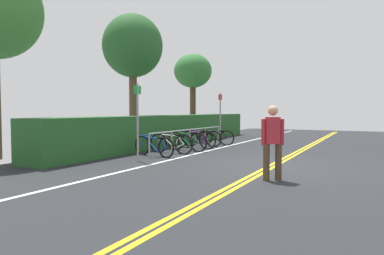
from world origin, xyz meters
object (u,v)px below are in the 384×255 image
at_px(bicycle_5, 216,137).
at_px(bike_rack, 190,134).
at_px(bicycle_1, 171,143).
at_px(tree_far_right, 193,72).
at_px(bicycle_2, 187,141).
at_px(bicycle_4, 202,138).
at_px(bicycle_3, 196,139).
at_px(pedestrian, 273,138).
at_px(bicycle_0, 154,146).
at_px(sign_post_near, 138,115).
at_px(tree_mid, 133,47).
at_px(sign_post_far, 220,113).

bearing_deg(bicycle_5, bike_rack, 176.51).
relative_size(bicycle_1, tree_far_right, 0.35).
bearing_deg(bicycle_2, bicycle_4, 7.25).
height_order(bicycle_2, bicycle_5, bicycle_2).
distance_m(bicycle_3, pedestrian, 6.47).
bearing_deg(bicycle_0, pedestrian, -115.49).
xyz_separation_m(bike_rack, bicycle_4, (1.26, 0.13, -0.24)).
bearing_deg(bicycle_0, sign_post_near, -168.71).
bearing_deg(bicycle_2, tree_far_right, 26.14).
bearing_deg(pedestrian, bicycle_3, 41.49).
bearing_deg(bicycle_0, bike_rack, -3.01).
xyz_separation_m(bike_rack, bicycle_5, (2.12, -0.13, -0.25)).
relative_size(bike_rack, bicycle_3, 3.16).
distance_m(bicycle_1, bicycle_5, 3.45).
distance_m(bike_rack, bicycle_1, 1.34).
xyz_separation_m(bicycle_1, bicycle_3, (1.78, -0.07, 0.01)).
bearing_deg(bicycle_3, bicycle_0, 176.99).
distance_m(bicycle_0, bicycle_5, 4.39).
height_order(bicycle_3, tree_mid, tree_mid).
bearing_deg(bicycle_5, bicycle_0, 176.75).
xyz_separation_m(bicycle_5, sign_post_near, (-5.55, 0.02, 1.03)).
height_order(sign_post_near, tree_far_right, tree_far_right).
bearing_deg(sign_post_near, sign_post_far, 1.44).
height_order(bicycle_2, tree_mid, tree_mid).
relative_size(bicycle_5, pedestrian, 1.04).
relative_size(bicycle_5, sign_post_far, 0.72).
height_order(bike_rack, bicycle_2, bike_rack).
height_order(bicycle_0, sign_post_near, sign_post_near).
bearing_deg(bicycle_4, bike_rack, -174.30).
xyz_separation_m(bicycle_4, bicycle_5, (0.86, -0.26, -0.01)).
distance_m(bike_rack, bicycle_5, 2.14).
relative_size(bicycle_2, bicycle_3, 1.00).
bearing_deg(sign_post_far, pedestrian, -149.47).
xyz_separation_m(tree_mid, tree_far_right, (6.26, 0.31, -0.48)).
distance_m(bicycle_3, tree_mid, 5.12).
distance_m(bicycle_4, bicycle_5, 0.90).
height_order(bicycle_1, tree_far_right, tree_far_right).
bearing_deg(sign_post_far, bicycle_5, -168.41).
relative_size(bike_rack, bicycle_1, 3.15).
relative_size(bike_rack, sign_post_far, 2.41).
bearing_deg(bicycle_2, bicycle_1, 171.18).
bearing_deg(pedestrian, tree_far_right, 34.59).
distance_m(bike_rack, tree_far_right, 8.54).
relative_size(bicycle_3, bicycle_5, 1.05).
bearing_deg(bicycle_4, bicycle_0, -179.88).
bearing_deg(bicycle_0, tree_far_right, 20.40).
bearing_deg(bicycle_0, bicycle_1, -4.27).
height_order(bicycle_2, bicycle_4, bicycle_2).
xyz_separation_m(sign_post_near, tree_far_right, (10.49, 3.70, 2.42)).
relative_size(bicycle_0, bicycle_3, 1.01).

